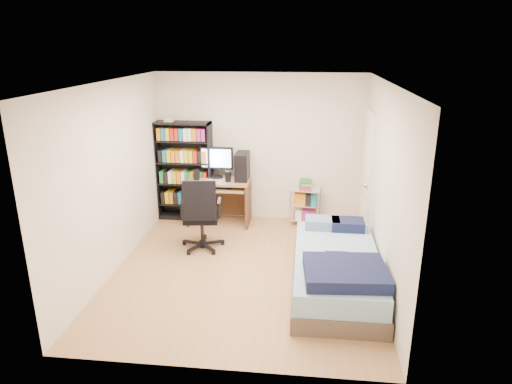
# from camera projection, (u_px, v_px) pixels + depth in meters

# --- Properties ---
(room) EXTENTS (3.58, 4.08, 2.58)m
(room) POSITION_uv_depth(u_px,v_px,m) (244.00, 183.00, 5.83)
(room) COLOR #A87F54
(room) RESTS_ON ground
(media_shelf) EXTENTS (0.96, 0.32, 1.77)m
(media_shelf) POSITION_uv_depth(u_px,v_px,m) (184.00, 170.00, 7.82)
(media_shelf) COLOR black
(media_shelf) RESTS_ON room
(computer_desk) EXTENTS (1.03, 0.60, 1.30)m
(computer_desk) POSITION_uv_depth(u_px,v_px,m) (226.00, 183.00, 7.68)
(computer_desk) COLOR #A37F54
(computer_desk) RESTS_ON room
(office_chair) EXTENTS (0.73, 0.73, 1.11)m
(office_chair) POSITION_uv_depth(u_px,v_px,m) (202.00, 227.00, 6.76)
(office_chair) COLOR black
(office_chair) RESTS_ON room
(wire_cart) EXTENTS (0.53, 0.41, 0.78)m
(wire_cart) POSITION_uv_depth(u_px,v_px,m) (306.00, 196.00, 7.65)
(wire_cart) COLOR white
(wire_cart) RESTS_ON room
(bed) EXTENTS (1.06, 2.12, 0.61)m
(bed) POSITION_uv_depth(u_px,v_px,m) (337.00, 270.00, 5.67)
(bed) COLOR brown
(bed) RESTS_ON room
(door) EXTENTS (0.12, 0.80, 2.00)m
(door) POSITION_uv_depth(u_px,v_px,m) (367.00, 176.00, 7.00)
(door) COLOR white
(door) RESTS_ON room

